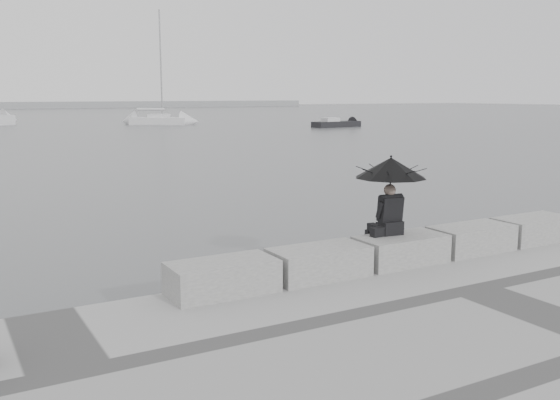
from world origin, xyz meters
TOP-DOWN VIEW (x-y plane):
  - ground at (0.00, 0.00)m, footprint 360.00×360.00m
  - stone_block_far_left at (-3.40, -0.45)m, footprint 1.60×0.80m
  - stone_block_left at (-1.70, -0.45)m, footprint 1.60×0.80m
  - stone_block_centre at (0.00, -0.45)m, footprint 1.60×0.80m
  - stone_block_right at (1.70, -0.45)m, footprint 1.60×0.80m
  - stone_block_far_right at (3.40, -0.45)m, footprint 1.60×0.80m
  - seated_person at (-0.09, -0.23)m, footprint 1.25×1.25m
  - bag at (-0.39, -0.29)m, footprint 0.25×0.14m
  - sailboat_right at (16.32, 61.17)m, footprint 6.65×5.67m
  - small_motorboat at (30.90, 46.44)m, footprint 5.81×2.22m

SIDE VIEW (x-z plane):
  - ground at x=0.00m, z-range 0.00..0.00m
  - small_motorboat at x=30.90m, z-range -0.23..0.87m
  - sailboat_right at x=16.32m, z-range -5.91..6.99m
  - stone_block_far_left at x=-3.40m, z-range 0.50..1.00m
  - stone_block_left at x=-1.70m, z-range 0.50..1.00m
  - stone_block_centre at x=0.00m, z-range 0.50..1.00m
  - stone_block_right at x=1.70m, z-range 0.50..1.00m
  - stone_block_far_right at x=3.40m, z-range 0.50..1.00m
  - bag at x=-0.39m, z-range 1.00..1.16m
  - seated_person at x=-0.09m, z-range 1.33..2.72m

